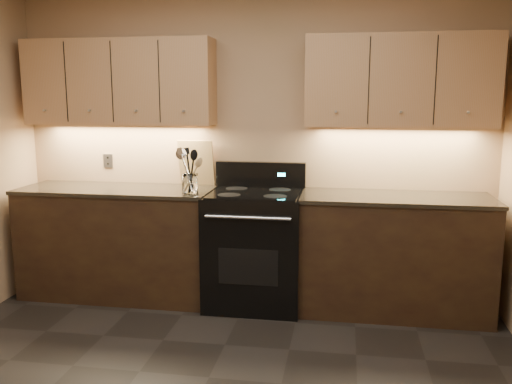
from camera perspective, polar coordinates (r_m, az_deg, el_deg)
wall_back at (r=4.59m, az=-0.41°, el=5.24°), size 4.00×0.04×2.60m
counter_left at (r=4.77m, az=-14.22°, el=-5.08°), size 1.62×0.62×0.93m
counter_right at (r=4.40m, az=14.32°, el=-6.36°), size 1.46×0.62×0.93m
stove at (r=4.42m, az=-0.08°, el=-5.80°), size 0.76×0.68×1.14m
upper_cab_left at (r=4.75m, az=-14.19°, el=11.13°), size 1.60×0.30×0.70m
upper_cab_right at (r=4.38m, az=14.93°, el=11.21°), size 1.44×0.30×0.70m
outlet_plate at (r=4.99m, az=-15.31°, el=3.19°), size 0.08×0.01×0.12m
utensil_crock at (r=4.29m, az=-6.96°, el=0.82°), size 0.16×0.16×0.16m
cutting_board at (r=4.68m, az=-6.31°, el=3.08°), size 0.31×0.11×0.39m
wooden_spoon at (r=4.27m, az=-7.53°, el=1.92°), size 0.17×0.13×0.29m
black_spoon at (r=4.29m, az=-7.07°, el=2.29°), size 0.12×0.10×0.34m
black_turner at (r=4.25m, az=-6.80°, el=2.43°), size 0.16×0.18×0.38m
steel_spatula at (r=4.27m, az=-6.54°, el=2.55°), size 0.21×0.14×0.39m
steel_skimmer at (r=4.25m, az=-6.76°, el=2.24°), size 0.19×0.14×0.36m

